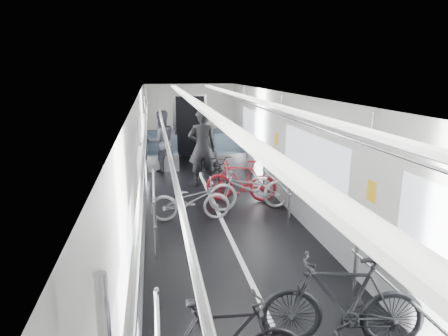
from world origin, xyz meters
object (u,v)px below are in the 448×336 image
object	(u,v)px
bike_aisle	(214,170)
bike_left_far	(190,200)
bike_right_near	(342,302)
bike_right_far	(241,181)
bike_right_mid	(251,188)
person_seated	(161,141)
person_standing	(202,148)

from	to	relation	value
bike_aisle	bike_left_far	bearing A→B (deg)	-126.10
bike_left_far	bike_right_near	size ratio (longest dim) A/B	0.90
bike_left_far	bike_right_near	world-z (taller)	bike_right_near
bike_right_far	bike_right_mid	bearing A→B (deg)	23.06
person_seated	bike_left_far	bearing A→B (deg)	77.03
bike_right_far	person_standing	world-z (taller)	person_standing
bike_right_near	bike_aisle	xyz separation A→B (m)	(-0.40, 6.20, -0.10)
bike_right_near	bike_right_far	xyz separation A→B (m)	(0.01, 4.89, -0.04)
person_standing	person_seated	xyz separation A→B (m)	(-0.97, 1.63, -0.09)
bike_left_far	bike_right_mid	distance (m)	1.33
bike_aisle	person_seated	distance (m)	2.18
bike_left_far	bike_right_far	distance (m)	1.55
bike_left_far	bike_aisle	bearing A→B (deg)	-17.60
bike_right_far	bike_right_near	bearing A→B (deg)	16.49
bike_right_far	bike_aisle	world-z (taller)	bike_right_far
bike_right_mid	bike_right_near	bearing A→B (deg)	-3.33
bike_left_far	bike_aisle	distance (m)	2.40
bike_right_near	person_standing	distance (m)	6.35
bike_left_far	person_standing	size ratio (longest dim) A/B	0.80
bike_left_far	person_seated	xyz separation A→B (m)	(-0.44, 3.99, 0.47)
bike_right_near	bike_aisle	size ratio (longest dim) A/B	1.09
bike_right_far	person_standing	bearing A→B (deg)	-137.54
bike_right_near	bike_aisle	distance (m)	6.21
bike_left_far	person_standing	world-z (taller)	person_standing
bike_right_near	bike_right_mid	world-z (taller)	bike_right_near
bike_right_mid	person_seated	xyz separation A→B (m)	(-1.72, 3.64, 0.41)
bike_right_mid	person_seated	distance (m)	4.04
bike_right_mid	bike_aisle	distance (m)	1.96
bike_left_far	bike_right_near	bearing A→B (deg)	-160.85
bike_right_near	bike_left_far	bearing A→B (deg)	-149.52
bike_right_far	bike_aisle	size ratio (longest dim) A/B	1.00
bike_right_mid	bike_right_far	size ratio (longest dim) A/B	1.13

